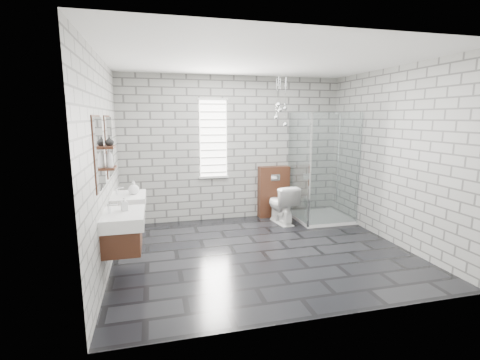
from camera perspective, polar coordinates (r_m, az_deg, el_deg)
name	(u,v)px	position (r m, az deg, el deg)	size (l,w,h in m)	color
floor	(262,252)	(5.24, 3.65, -11.67)	(4.20, 3.60, 0.02)	black
ceiling	(264,59)	(4.92, 4.03, 19.19)	(4.20, 3.60, 0.02)	white
wall_back	(234,149)	(6.63, -1.01, 5.12)	(4.20, 0.02, 2.70)	#A0A09B
wall_front	(325,184)	(3.24, 13.71, -0.62)	(4.20, 0.02, 2.70)	#A0A09B
wall_left	(104,165)	(4.70, -21.49, 2.27)	(0.02, 3.60, 2.70)	#A0A09B
wall_right	(393,156)	(5.89, 23.78, 3.60)	(0.02, 3.60, 2.70)	#A0A09B
vanity_left	(120,220)	(4.32, -19.09, -6.29)	(0.47, 0.70, 1.57)	#4A2616
vanity_right	(126,201)	(5.26, -18.22, -3.31)	(0.47, 0.70, 1.57)	#4A2616
shelf_lower	(110,168)	(4.64, -20.56, 1.87)	(0.14, 0.30, 0.03)	#4A2616
shelf_upper	(109,147)	(4.62, -20.77, 5.06)	(0.14, 0.30, 0.03)	#4A2616
window	(213,139)	(6.51, -4.41, 6.76)	(0.56, 0.05, 1.48)	white
cistern_panel	(273,192)	(6.87, 5.51, -1.92)	(0.60, 0.20, 1.00)	#4A2616
flush_plate	(276,178)	(6.72, 5.86, 0.40)	(0.18, 0.01, 0.12)	silver
shower_enclosure	(319,195)	(6.69, 12.90, -2.43)	(1.00, 1.00, 2.03)	white
pendant_cluster	(281,112)	(6.40, 6.70, 10.96)	(0.28, 0.24, 0.93)	silver
toilet	(281,204)	(6.49, 6.82, -3.93)	(0.40, 0.71, 0.72)	white
soap_bottle_a	(124,204)	(4.35, -18.45, -3.74)	(0.07, 0.08, 0.16)	#B2B2B2
soap_bottle_b	(134,188)	(5.23, -17.05, -1.19)	(0.15, 0.15, 0.19)	#B2B2B2
soap_bottle_c	(109,158)	(4.55, -20.65, 3.38)	(0.09, 0.09, 0.23)	#B2B2B2
vase	(109,141)	(4.65, -20.65, 5.99)	(0.11, 0.11, 0.11)	#B2B2B2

